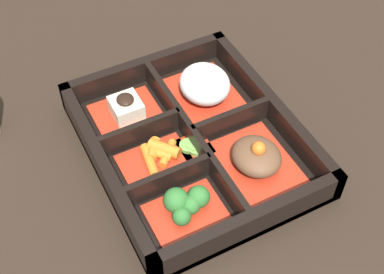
% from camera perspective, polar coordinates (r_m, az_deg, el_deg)
% --- Properties ---
extents(ground_plane, '(3.00, 3.00, 0.00)m').
position_cam_1_polar(ground_plane, '(0.69, 0.00, -1.35)').
color(ground_plane, black).
extents(bento_base, '(0.30, 0.25, 0.01)m').
position_cam_1_polar(bento_base, '(0.69, 0.00, -1.09)').
color(bento_base, black).
rests_on(bento_base, ground_plane).
extents(bento_rim, '(0.30, 0.25, 0.04)m').
position_cam_1_polar(bento_rim, '(0.67, -0.17, -0.28)').
color(bento_rim, black).
rests_on(bento_rim, ground_plane).
extents(bowl_rice, '(0.11, 0.09, 0.05)m').
position_cam_1_polar(bowl_rice, '(0.73, 1.36, 5.42)').
color(bowl_rice, '#B22D19').
rests_on(bowl_rice, bento_base).
extents(bowl_stew, '(0.11, 0.09, 0.05)m').
position_cam_1_polar(bowl_stew, '(0.66, 6.85, -2.30)').
color(bowl_stew, '#B22D19').
rests_on(bowl_stew, bento_base).
extents(bowl_tofu, '(0.08, 0.09, 0.04)m').
position_cam_1_polar(bowl_tofu, '(0.71, -6.99, 2.82)').
color(bowl_tofu, '#B22D19').
rests_on(bowl_tofu, bento_base).
extents(bowl_carrots, '(0.06, 0.09, 0.02)m').
position_cam_1_polar(bowl_carrots, '(0.66, -3.70, -2.21)').
color(bowl_carrots, '#B22D19').
rests_on(bowl_carrots, bento_base).
extents(bowl_greens, '(0.07, 0.09, 0.03)m').
position_cam_1_polar(bowl_greens, '(0.61, -0.66, -7.35)').
color(bowl_greens, '#B22D19').
rests_on(bowl_greens, bento_base).
extents(bowl_pickles, '(0.04, 0.04, 0.01)m').
position_cam_1_polar(bowl_pickles, '(0.68, 0.25, -0.98)').
color(bowl_pickles, '#B22D19').
rests_on(bowl_pickles, bento_base).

